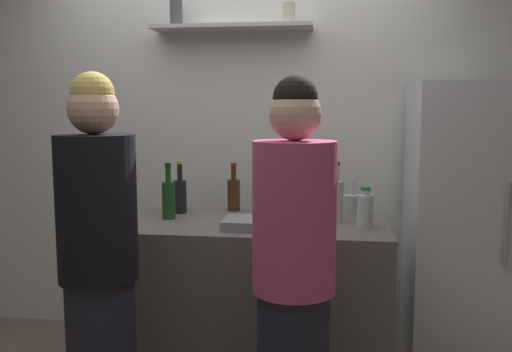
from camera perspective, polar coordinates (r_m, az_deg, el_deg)
back_wall_assembly at (r=3.68m, az=-1.81°, el=3.63°), size 4.80×0.32×2.60m
refrigerator at (r=3.39m, az=20.62°, el=-5.10°), size 0.58×0.60×1.67m
counter at (r=3.08m, az=-0.00°, el=-13.21°), size 1.41×0.73×0.92m
baking_pan at (r=2.79m, az=0.12°, el=-5.00°), size 0.34×0.24×0.05m
utensil_holder at (r=3.20m, az=9.89°, el=-2.96°), size 0.10×0.10×0.22m
wine_bottle_green_glass at (r=3.05m, az=-9.15°, el=-2.31°), size 0.07×0.07×0.31m
wine_bottle_amber_glass at (r=3.26m, az=-2.36°, el=-1.81°), size 0.08×0.08×0.29m
wine_bottle_pale_glass at (r=2.94m, az=8.37°, el=-2.47°), size 0.08×0.08×0.33m
wine_bottle_dark_glass at (r=3.21m, az=-7.96°, el=-1.93°), size 0.07×0.07×0.31m
water_bottle_plastic at (r=2.84m, az=11.36°, el=-3.50°), size 0.08×0.08×0.21m
person_pink_top at (r=2.28m, az=3.97°, el=-10.99°), size 0.34×0.34×1.65m
person_blonde at (r=2.48m, az=-16.14°, el=-9.42°), size 0.34×0.34×1.68m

